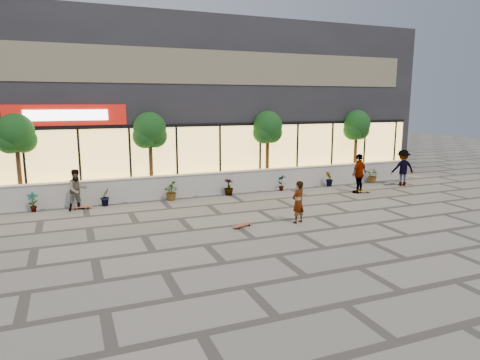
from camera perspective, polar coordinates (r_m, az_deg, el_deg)
name	(u,v)px	position (r m, az deg, el deg)	size (l,w,h in m)	color
ground	(298,233)	(14.68, 7.77, -7.02)	(80.00, 80.00, 0.00)	gray
planter_wall	(227,182)	(20.74, -1.78, -0.29)	(22.00, 0.42, 1.04)	silver
retail_building	(194,104)	(25.60, -6.13, 10.08)	(24.00, 9.17, 8.50)	#252429
shrub_a	(33,202)	(19.06, -25.92, -2.67)	(0.43, 0.29, 0.81)	#133B13
shrub_b	(105,196)	(19.05, -17.51, -2.10)	(0.45, 0.36, 0.81)	#133B13
shrub_c	(170,191)	(19.44, -9.26, -1.50)	(0.73, 0.63, 0.81)	#133B13
shrub_d	(229,187)	(20.22, -1.51, -0.91)	(0.45, 0.45, 0.81)	#133B13
shrub_e	(282,183)	(21.34, 5.56, -0.35)	(0.43, 0.29, 0.81)	#133B13
shrub_f	(329,179)	(22.75, 11.83, 0.15)	(0.45, 0.36, 0.81)	#133B13
shrub_g	(373,175)	(24.40, 17.31, 0.58)	(0.73, 0.63, 0.81)	#133B13
tree_west	(16,136)	(19.98, -27.71, 5.24)	(1.60, 1.50, 3.92)	#3E2316
tree_midwest	(150,132)	(20.19, -11.94, 6.25)	(1.60, 1.50, 3.92)	#3E2316
tree_mideast	(268,129)	(22.04, 3.71, 6.78)	(1.60, 1.50, 3.92)	#3E2316
tree_east	(357,127)	(24.91, 15.28, 6.86)	(1.60, 1.50, 3.92)	#3E2316
skater_center	(298,202)	(15.70, 7.77, -2.93)	(0.57, 0.37, 1.56)	silver
skater_left	(77,190)	(18.57, -20.87, -1.24)	(0.82, 0.64, 1.69)	tan
skater_right_near	(359,173)	(21.39, 15.60, 0.84)	(1.12, 0.47, 1.92)	silver
skater_right_far	(403,168)	(24.04, 20.87, 1.54)	(1.23, 0.70, 1.90)	maroon
skateboard_center	(243,225)	(15.16, 0.34, -6.02)	(0.88, 0.53, 0.10)	brown
skateboard_left	(82,207)	(18.84, -20.36, -3.42)	(0.83, 0.27, 0.10)	#C84325
skateboard_right_near	(363,191)	(21.61, 16.07, -1.46)	(0.82, 0.38, 0.10)	olive
skateboard_right_far	(389,183)	(24.16, 19.27, -0.43)	(0.75, 0.27, 0.09)	#4F4D8E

